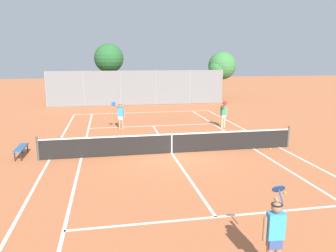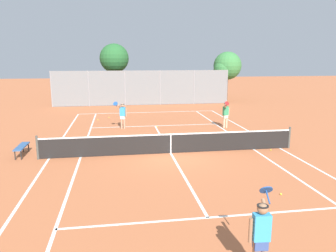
{
  "view_description": "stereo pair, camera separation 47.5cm",
  "coord_description": "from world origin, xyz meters",
  "px_view_note": "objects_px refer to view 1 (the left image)",
  "views": [
    {
      "loc": [
        -2.89,
        -14.52,
        4.41
      ],
      "look_at": [
        0.1,
        1.5,
        1.0
      ],
      "focal_mm": 35.0,
      "sensor_mm": 36.0,
      "label": 1
    },
    {
      "loc": [
        -2.42,
        -14.6,
        4.41
      ],
      "look_at": [
        0.1,
        1.5,
        1.0
      ],
      "focal_mm": 35.0,
      "sensor_mm": 36.0,
      "label": 2
    }
  ],
  "objects_px": {
    "tennis_net": "(172,143)",
    "loose_tennis_ball_1": "(106,118)",
    "loose_tennis_ball_2": "(175,149)",
    "tree_behind_right": "(221,67)",
    "player_near_side": "(275,233)",
    "loose_tennis_ball_3": "(270,149)",
    "courtside_bench": "(21,148)",
    "loose_tennis_ball_0": "(285,193)",
    "loose_tennis_ball_5": "(95,120)",
    "player_far_right": "(223,113)",
    "player_far_left": "(121,115)",
    "tree_behind_left": "(109,59)",
    "loose_tennis_ball_4": "(155,127)"
  },
  "relations": [
    {
      "from": "tennis_net",
      "to": "loose_tennis_ball_1",
      "type": "bearing_deg",
      "value": 107.35
    },
    {
      "from": "tennis_net",
      "to": "loose_tennis_ball_2",
      "type": "bearing_deg",
      "value": 64.19
    },
    {
      "from": "tree_behind_right",
      "to": "player_near_side",
      "type": "bearing_deg",
      "value": -107.3
    },
    {
      "from": "loose_tennis_ball_3",
      "to": "courtside_bench",
      "type": "relative_size",
      "value": 0.04
    },
    {
      "from": "loose_tennis_ball_0",
      "to": "loose_tennis_ball_5",
      "type": "xyz_separation_m",
      "value": [
        -6.61,
        14.27,
        0.0
      ]
    },
    {
      "from": "loose_tennis_ball_5",
      "to": "tree_behind_right",
      "type": "relative_size",
      "value": 0.01
    },
    {
      "from": "loose_tennis_ball_3",
      "to": "loose_tennis_ball_5",
      "type": "bearing_deg",
      "value": 133.07
    },
    {
      "from": "player_near_side",
      "to": "loose_tennis_ball_3",
      "type": "distance_m",
      "value": 9.83
    },
    {
      "from": "player_near_side",
      "to": "player_far_right",
      "type": "xyz_separation_m",
      "value": [
        4.04,
        14.08,
        0.0
      ]
    },
    {
      "from": "tennis_net",
      "to": "player_far_left",
      "type": "height_order",
      "value": "player_far_left"
    },
    {
      "from": "loose_tennis_ball_5",
      "to": "courtside_bench",
      "type": "height_order",
      "value": "courtside_bench"
    },
    {
      "from": "loose_tennis_ball_3",
      "to": "courtside_bench",
      "type": "bearing_deg",
      "value": 175.22
    },
    {
      "from": "loose_tennis_ball_1",
      "to": "loose_tennis_ball_5",
      "type": "bearing_deg",
      "value": -134.66
    },
    {
      "from": "tennis_net",
      "to": "tree_behind_left",
      "type": "bearing_deg",
      "value": 97.28
    },
    {
      "from": "loose_tennis_ball_1",
      "to": "loose_tennis_ball_2",
      "type": "relative_size",
      "value": 1.0
    },
    {
      "from": "loose_tennis_ball_1",
      "to": "courtside_bench",
      "type": "distance_m",
      "value": 9.84
    },
    {
      "from": "tennis_net",
      "to": "loose_tennis_ball_0",
      "type": "bearing_deg",
      "value": -62.04
    },
    {
      "from": "player_near_side",
      "to": "loose_tennis_ball_0",
      "type": "bearing_deg",
      "value": 56.63
    },
    {
      "from": "player_far_right",
      "to": "loose_tennis_ball_0",
      "type": "bearing_deg",
      "value": -98.76
    },
    {
      "from": "loose_tennis_ball_2",
      "to": "loose_tennis_ball_3",
      "type": "distance_m",
      "value": 4.65
    },
    {
      "from": "player_near_side",
      "to": "player_far_right",
      "type": "distance_m",
      "value": 14.64
    },
    {
      "from": "loose_tennis_ball_1",
      "to": "tennis_net",
      "type": "bearing_deg",
      "value": -72.65
    },
    {
      "from": "tennis_net",
      "to": "courtside_bench",
      "type": "height_order",
      "value": "tennis_net"
    },
    {
      "from": "loose_tennis_ball_0",
      "to": "tree_behind_left",
      "type": "distance_m",
      "value": 26.27
    },
    {
      "from": "tennis_net",
      "to": "loose_tennis_ball_1",
      "type": "height_order",
      "value": "tennis_net"
    },
    {
      "from": "loose_tennis_ball_0",
      "to": "tree_behind_right",
      "type": "bearing_deg",
      "value": 75.61
    },
    {
      "from": "courtside_bench",
      "to": "tree_behind_left",
      "type": "relative_size",
      "value": 0.26
    },
    {
      "from": "tennis_net",
      "to": "loose_tennis_ball_4",
      "type": "bearing_deg",
      "value": 89.22
    },
    {
      "from": "tree_behind_left",
      "to": "tree_behind_right",
      "type": "xyz_separation_m",
      "value": [
        11.39,
        -1.88,
        -0.78
      ]
    },
    {
      "from": "loose_tennis_ball_2",
      "to": "player_far_left",
      "type": "bearing_deg",
      "value": 114.97
    },
    {
      "from": "player_near_side",
      "to": "loose_tennis_ball_5",
      "type": "height_order",
      "value": "player_near_side"
    },
    {
      "from": "loose_tennis_ball_1",
      "to": "courtside_bench",
      "type": "relative_size",
      "value": 0.04
    },
    {
      "from": "loose_tennis_ball_4",
      "to": "player_far_right",
      "type": "bearing_deg",
      "value": -11.55
    },
    {
      "from": "player_near_side",
      "to": "loose_tennis_ball_5",
      "type": "relative_size",
      "value": 26.88
    },
    {
      "from": "loose_tennis_ball_4",
      "to": "tree_behind_left",
      "type": "xyz_separation_m",
      "value": [
        -2.65,
        14.12,
        4.23
      ]
    },
    {
      "from": "loose_tennis_ball_0",
      "to": "player_far_left",
      "type": "bearing_deg",
      "value": 113.81
    },
    {
      "from": "courtside_bench",
      "to": "loose_tennis_ball_1",
      "type": "bearing_deg",
      "value": 67.63
    },
    {
      "from": "tree_behind_right",
      "to": "loose_tennis_ball_0",
      "type": "bearing_deg",
      "value": -104.39
    },
    {
      "from": "player_near_side",
      "to": "loose_tennis_ball_4",
      "type": "distance_m",
      "value": 14.99
    },
    {
      "from": "player_far_right",
      "to": "tennis_net",
      "type": "bearing_deg",
      "value": -130.7
    },
    {
      "from": "loose_tennis_ball_1",
      "to": "tree_behind_left",
      "type": "distance_m",
      "value": 11.16
    },
    {
      "from": "loose_tennis_ball_2",
      "to": "loose_tennis_ball_5",
      "type": "relative_size",
      "value": 1.0
    },
    {
      "from": "loose_tennis_ball_5",
      "to": "tree_behind_left",
      "type": "xyz_separation_m",
      "value": [
        1.25,
        11.09,
        4.23
      ]
    },
    {
      "from": "loose_tennis_ball_1",
      "to": "loose_tennis_ball_3",
      "type": "height_order",
      "value": "same"
    },
    {
      "from": "player_near_side",
      "to": "player_far_left",
      "type": "distance_m",
      "value": 15.01
    },
    {
      "from": "loose_tennis_ball_3",
      "to": "tree_behind_left",
      "type": "bearing_deg",
      "value": 110.04
    },
    {
      "from": "loose_tennis_ball_2",
      "to": "loose_tennis_ball_3",
      "type": "bearing_deg",
      "value": -11.55
    },
    {
      "from": "loose_tennis_ball_2",
      "to": "tree_behind_right",
      "type": "relative_size",
      "value": 0.01
    },
    {
      "from": "player_near_side",
      "to": "loose_tennis_ball_0",
      "type": "xyz_separation_m",
      "value": [
        2.44,
        3.71,
        -0.89
      ]
    },
    {
      "from": "player_far_left",
      "to": "loose_tennis_ball_0",
      "type": "xyz_separation_m",
      "value": [
        4.9,
        -11.1,
        -0.89
      ]
    }
  ]
}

